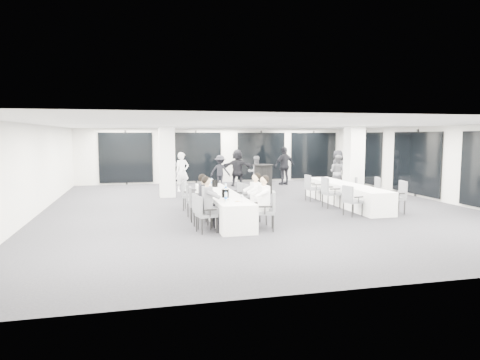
# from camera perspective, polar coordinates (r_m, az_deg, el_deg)

# --- Properties ---
(room) EXTENTS (14.04, 16.04, 2.84)m
(room) POSITION_cam_1_polar(r_m,az_deg,el_deg) (15.92, 4.16, 2.11)
(room) COLOR #242429
(room) RESTS_ON ground
(column_left) EXTENTS (0.60, 0.60, 2.80)m
(column_left) POSITION_cam_1_polar(r_m,az_deg,el_deg) (17.29, -9.71, 2.39)
(column_left) COLOR silver
(column_left) RESTS_ON floor
(column_right) EXTENTS (0.60, 0.60, 2.80)m
(column_right) POSITION_cam_1_polar(r_m,az_deg,el_deg) (17.11, 14.93, 2.24)
(column_right) COLOR silver
(column_right) RESTS_ON floor
(banquet_table_main) EXTENTS (0.90, 5.00, 0.75)m
(banquet_table_main) POSITION_cam_1_polar(r_m,az_deg,el_deg) (12.88, -2.50, -3.34)
(banquet_table_main) COLOR white
(banquet_table_main) RESTS_ON floor
(banquet_table_side) EXTENTS (0.90, 5.00, 0.75)m
(banquet_table_side) POSITION_cam_1_polar(r_m,az_deg,el_deg) (15.61, 13.85, -1.87)
(banquet_table_side) COLOR white
(banquet_table_side) RESTS_ON floor
(cocktail_table) EXTENTS (0.88, 0.88, 1.22)m
(cocktail_table) POSITION_cam_1_polar(r_m,az_deg,el_deg) (18.19, 3.09, 0.17)
(cocktail_table) COLOR black
(cocktail_table) RESTS_ON floor
(chair_main_left_near) EXTENTS (0.57, 0.60, 0.95)m
(chair_main_left_near) POSITION_cam_1_polar(r_m,az_deg,el_deg) (10.85, -4.90, -4.22)
(chair_main_left_near) COLOR #52555A
(chair_main_left_near) RESTS_ON floor
(chair_main_left_second) EXTENTS (0.52, 0.56, 0.92)m
(chair_main_left_second) POSITION_cam_1_polar(r_m,az_deg,el_deg) (11.44, -5.34, -3.78)
(chair_main_left_second) COLOR #52555A
(chair_main_left_second) RESTS_ON floor
(chair_main_left_mid) EXTENTS (0.54, 0.59, 0.99)m
(chair_main_left_mid) POSITION_cam_1_polar(r_m,az_deg,el_deg) (12.34, -5.99, -2.87)
(chair_main_left_mid) COLOR #52555A
(chair_main_left_mid) RESTS_ON floor
(chair_main_left_fourth) EXTENTS (0.54, 0.59, 0.97)m
(chair_main_left_fourth) POSITION_cam_1_polar(r_m,az_deg,el_deg) (13.19, -6.46, -2.37)
(chair_main_left_fourth) COLOR #52555A
(chair_main_left_fourth) RESTS_ON floor
(chair_main_left_far) EXTENTS (0.59, 0.62, 0.97)m
(chair_main_left_far) POSITION_cam_1_polar(r_m,az_deg,el_deg) (14.22, -6.97, -1.77)
(chair_main_left_far) COLOR #52555A
(chair_main_left_far) RESTS_ON floor
(chair_main_right_near) EXTENTS (0.63, 0.65, 1.02)m
(chair_main_right_near) POSITION_cam_1_polar(r_m,az_deg,el_deg) (11.10, 3.75, -3.77)
(chair_main_right_near) COLOR #52555A
(chair_main_right_near) RESTS_ON floor
(chair_main_right_second) EXTENTS (0.57, 0.61, 0.99)m
(chair_main_right_second) POSITION_cam_1_polar(r_m,az_deg,el_deg) (11.88, 2.57, -3.21)
(chair_main_right_second) COLOR #52555A
(chair_main_right_second) RESTS_ON floor
(chair_main_right_mid) EXTENTS (0.47, 0.51, 0.86)m
(chair_main_right_mid) POSITION_cam_1_polar(r_m,az_deg,el_deg) (12.77, 1.37, -2.89)
(chair_main_right_mid) COLOR #52555A
(chair_main_right_mid) RESTS_ON floor
(chair_main_right_fourth) EXTENTS (0.49, 0.53, 0.89)m
(chair_main_right_fourth) POSITION_cam_1_polar(r_m,az_deg,el_deg) (13.73, 0.32, -2.18)
(chair_main_right_fourth) COLOR #52555A
(chair_main_right_fourth) RESTS_ON floor
(chair_main_right_far) EXTENTS (0.49, 0.53, 0.86)m
(chair_main_right_far) POSITION_cam_1_polar(r_m,az_deg,el_deg) (14.48, -0.43, -1.83)
(chair_main_right_far) COLOR #52555A
(chair_main_right_far) RESTS_ON floor
(chair_side_left_near) EXTENTS (0.57, 0.60, 0.94)m
(chair_side_left_near) POSITION_cam_1_polar(r_m,az_deg,el_deg) (13.47, 14.57, -2.43)
(chair_side_left_near) COLOR #52555A
(chair_side_left_near) RESTS_ON floor
(chair_side_left_mid) EXTENTS (0.53, 0.59, 1.04)m
(chair_side_left_mid) POSITION_cam_1_polar(r_m,az_deg,el_deg) (14.81, 11.77, -1.39)
(chair_side_left_mid) COLOR #52555A
(chair_side_left_mid) RESTS_ON floor
(chair_side_left_far) EXTENTS (0.51, 0.57, 0.98)m
(chair_side_left_far) POSITION_cam_1_polar(r_m,az_deg,el_deg) (16.21, 9.47, -0.82)
(chair_side_left_far) COLOR #52555A
(chair_side_left_far) RESTS_ON floor
(chair_side_right_near) EXTENTS (0.60, 0.64, 1.03)m
(chair_side_right_near) POSITION_cam_1_polar(r_m,az_deg,el_deg) (14.38, 20.33, -1.87)
(chair_side_right_near) COLOR #52555A
(chair_side_right_near) RESTS_ON floor
(chair_side_right_mid) EXTENTS (0.61, 0.64, 1.00)m
(chair_side_right_mid) POSITION_cam_1_polar(r_m,az_deg,el_deg) (15.60, 17.35, -1.23)
(chair_side_right_mid) COLOR #52555A
(chair_side_right_mid) RESTS_ON floor
(chair_side_right_far) EXTENTS (0.50, 0.54, 0.87)m
(chair_side_right_far) POSITION_cam_1_polar(r_m,az_deg,el_deg) (16.94, 14.64, -0.86)
(chair_side_right_far) COLOR #52555A
(chair_side_right_far) RESTS_ON floor
(seated_guest_a) EXTENTS (0.50, 0.38, 1.44)m
(seated_guest_a) POSITION_cam_1_polar(r_m,az_deg,el_deg) (10.85, -4.07, -2.76)
(seated_guest_a) COLOR slate
(seated_guest_a) RESTS_ON floor
(seated_guest_b) EXTENTS (0.50, 0.38, 1.44)m
(seated_guest_b) POSITION_cam_1_polar(r_m,az_deg,el_deg) (11.43, -4.56, -2.32)
(seated_guest_b) COLOR black
(seated_guest_b) RESTS_ON floor
(seated_guest_c) EXTENTS (0.50, 0.38, 1.44)m
(seated_guest_c) POSITION_cam_1_polar(r_m,az_deg,el_deg) (11.04, 2.89, -2.60)
(seated_guest_c) COLOR white
(seated_guest_c) RESTS_ON floor
(seated_guest_d) EXTENTS (0.50, 0.38, 1.44)m
(seated_guest_d) POSITION_cam_1_polar(r_m,az_deg,el_deg) (11.79, 1.81, -2.05)
(seated_guest_d) COLOR white
(seated_guest_d) RESTS_ON floor
(standing_guest_a) EXTENTS (0.86, 0.78, 1.95)m
(standing_guest_a) POSITION_cam_1_polar(r_m,az_deg,el_deg) (18.95, -7.72, 1.44)
(standing_guest_a) COLOR white
(standing_guest_a) RESTS_ON floor
(standing_guest_b) EXTENTS (0.83, 0.52, 1.70)m
(standing_guest_b) POSITION_cam_1_polar(r_m,az_deg,el_deg) (19.95, 2.10, 1.36)
(standing_guest_b) COLOR slate
(standing_guest_b) RESTS_ON floor
(standing_guest_c) EXTENTS (1.24, 0.96, 1.71)m
(standing_guest_c) POSITION_cam_1_polar(r_m,az_deg,el_deg) (20.56, -2.65, 1.50)
(standing_guest_c) COLOR black
(standing_guest_c) RESTS_ON floor
(standing_guest_d) EXTENTS (1.41, 1.01, 2.15)m
(standing_guest_d) POSITION_cam_1_polar(r_m,az_deg,el_deg) (21.30, 5.97, 2.23)
(standing_guest_d) COLOR black
(standing_guest_d) RESTS_ON floor
(standing_guest_e) EXTENTS (0.65, 1.00, 1.99)m
(standing_guest_e) POSITION_cam_1_polar(r_m,az_deg,el_deg) (20.99, 12.90, 1.83)
(standing_guest_e) COLOR black
(standing_guest_e) RESTS_ON floor
(standing_guest_f) EXTENTS (1.98, 1.17, 2.02)m
(standing_guest_f) POSITION_cam_1_polar(r_m,az_deg,el_deg) (20.72, -0.36, 1.98)
(standing_guest_f) COLOR black
(standing_guest_f) RESTS_ON floor
(standing_guest_g) EXTENTS (0.80, 0.75, 1.73)m
(standing_guest_g) POSITION_cam_1_polar(r_m,az_deg,el_deg) (21.35, -9.03, 1.63)
(standing_guest_g) COLOR slate
(standing_guest_g) RESTS_ON floor
(standing_guest_h) EXTENTS (0.87, 1.01, 1.79)m
(standing_guest_h) POSITION_cam_1_polar(r_m,az_deg,el_deg) (19.77, 12.90, 1.30)
(standing_guest_h) COLOR slate
(standing_guest_h) RESTS_ON floor
(ice_bucket_near) EXTENTS (0.21, 0.21, 0.23)m
(ice_bucket_near) POSITION_cam_1_polar(r_m,az_deg,el_deg) (11.80, -1.97, -1.78)
(ice_bucket_near) COLOR black
(ice_bucket_near) RESTS_ON banquet_table_main
(ice_bucket_far) EXTENTS (0.21, 0.21, 0.24)m
(ice_bucket_far) POSITION_cam_1_polar(r_m,az_deg,el_deg) (14.21, -3.38, -0.45)
(ice_bucket_far) COLOR black
(ice_bucket_far) RESTS_ON banquet_table_main
(water_bottle_a) EXTENTS (0.07, 0.07, 0.24)m
(water_bottle_a) POSITION_cam_1_polar(r_m,az_deg,el_deg) (11.10, -1.90, -2.27)
(water_bottle_a) COLOR silver
(water_bottle_a) RESTS_ON banquet_table_main
(water_bottle_b) EXTENTS (0.07, 0.07, 0.21)m
(water_bottle_b) POSITION_cam_1_polar(r_m,az_deg,el_deg) (13.37, -1.91, -0.91)
(water_bottle_b) COLOR silver
(water_bottle_b) RESTS_ON banquet_table_main
(water_bottle_c) EXTENTS (0.07, 0.07, 0.23)m
(water_bottle_c) POSITION_cam_1_polar(r_m,az_deg,el_deg) (14.75, -3.81, -0.23)
(water_bottle_c) COLOR silver
(water_bottle_c) RESTS_ON banquet_table_main
(plate_a) EXTENTS (0.21, 0.21, 0.03)m
(plate_a) POSITION_cam_1_polar(r_m,az_deg,el_deg) (11.35, -1.77, -2.62)
(plate_a) COLOR white
(plate_a) RESTS_ON banquet_table_main
(plate_b) EXTENTS (0.20, 0.20, 0.03)m
(plate_b) POSITION_cam_1_polar(r_m,az_deg,el_deg) (11.03, -0.33, -2.87)
(plate_b) COLOR white
(plate_b) RESTS_ON banquet_table_main
(plate_c) EXTENTS (0.20, 0.20, 0.03)m
(plate_c) POSITION_cam_1_polar(r_m,az_deg,el_deg) (12.50, -1.91, -1.83)
(plate_c) COLOR white
(plate_c) RESTS_ON banquet_table_main
(wine_glass) EXTENTS (0.08, 0.08, 0.20)m
(wine_glass) POSITION_cam_1_polar(r_m,az_deg,el_deg) (10.96, 0.25, -2.21)
(wine_glass) COLOR silver
(wine_glass) RESTS_ON banquet_table_main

